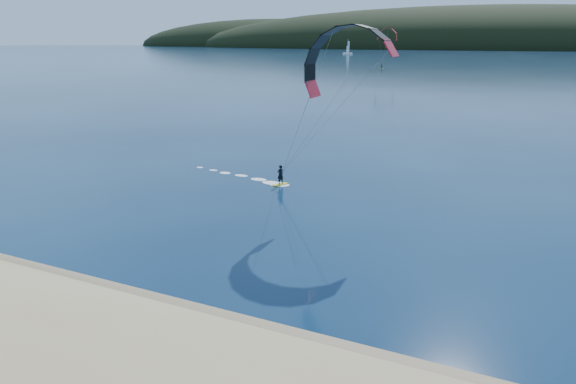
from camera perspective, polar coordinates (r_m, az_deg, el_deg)
The scene contains 6 objects.
ground at distance 21.62m, azimuth -19.63°, elevation -19.24°, with size 1800.00×1800.00×0.00m, color #071A37.
wet_sand at distance 24.38m, azimuth -12.22°, elevation -13.89°, with size 220.00×2.50×0.10m.
headland at distance 757.46m, azimuth 24.22°, elevation 14.96°, with size 1200.00×310.00×140.00m.
kitesurfer_near at distance 37.03m, azimuth 6.74°, elevation 12.96°, with size 21.68×6.22×13.49m.
kitesurfer_far at distance 218.38m, azimuth 11.42°, elevation 17.05°, with size 8.56×8.23×15.02m.
sailboat at distance 434.47m, azimuth 6.94°, elevation 15.71°, with size 8.85×5.47×12.30m.
Camera 1 is at (12.92, -11.97, 12.54)m, focal length 30.64 mm.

